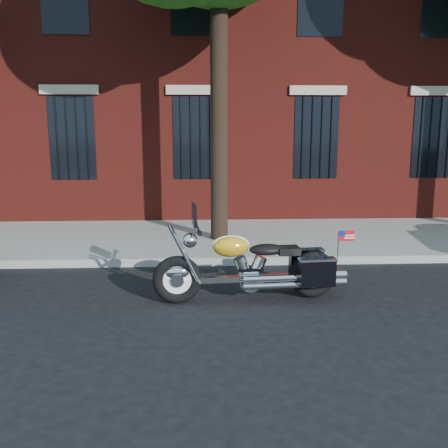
{
  "coord_description": "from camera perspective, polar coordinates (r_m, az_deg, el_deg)",
  "views": [
    {
      "loc": [
        0.11,
        -7.41,
        2.48
      ],
      "look_at": [
        0.5,
        0.8,
        0.87
      ],
      "focal_mm": 40.0,
      "sensor_mm": 36.0,
      "label": 1
    }
  ],
  "objects": [
    {
      "name": "building",
      "position": [
        17.82,
        -3.27,
        22.45
      ],
      "size": [
        26.0,
        10.08,
        12.0
      ],
      "color": "maroon",
      "rests_on": "ground"
    },
    {
      "name": "ground",
      "position": [
        7.81,
        -3.4,
        -7.47
      ],
      "size": [
        120.0,
        120.0,
        0.0
      ],
      "primitive_type": "plane",
      "color": "black",
      "rests_on": "ground"
    },
    {
      "name": "sidewalk",
      "position": [
        10.94,
        -3.22,
        -1.66
      ],
      "size": [
        40.0,
        3.6,
        0.15
      ],
      "primitive_type": "cube",
      "color": "gray",
      "rests_on": "ground"
    },
    {
      "name": "motorcycle",
      "position": [
        7.21,
        3.71,
        -5.09
      ],
      "size": [
        2.83,
        0.92,
        1.42
      ],
      "rotation": [
        0.0,
        0.0,
        0.08
      ],
      "color": "black",
      "rests_on": "ground"
    },
    {
      "name": "curb",
      "position": [
        9.11,
        -3.32,
        -4.26
      ],
      "size": [
        40.0,
        0.16,
        0.15
      ],
      "primitive_type": "cube",
      "color": "gray",
      "rests_on": "ground"
    }
  ]
}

